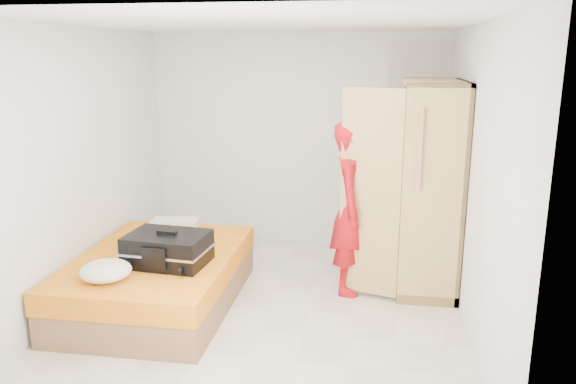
% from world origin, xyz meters
% --- Properties ---
extents(room, '(4.00, 4.02, 2.60)m').
position_xyz_m(room, '(0.00, 0.00, 1.30)').
color(room, beige).
rests_on(room, ground).
extents(bed, '(1.42, 2.02, 0.50)m').
position_xyz_m(bed, '(-1.05, -0.05, 0.25)').
color(bed, olive).
rests_on(bed, ground).
extents(wardrobe, '(1.15, 1.20, 2.10)m').
position_xyz_m(wardrobe, '(1.45, 0.86, 1.00)').
color(wardrobe, tan).
rests_on(wardrobe, ground).
extents(person, '(0.51, 0.69, 1.73)m').
position_xyz_m(person, '(0.76, 0.58, 0.87)').
color(person, red).
rests_on(person, ground).
extents(suitcase, '(0.77, 0.60, 0.31)m').
position_xyz_m(suitcase, '(-0.86, -0.25, 0.64)').
color(suitcase, black).
rests_on(suitcase, bed).
extents(round_cushion, '(0.43, 0.43, 0.16)m').
position_xyz_m(round_cushion, '(-1.24, -0.69, 0.58)').
color(round_cushion, white).
rests_on(round_cushion, bed).
extents(pillow, '(0.52, 0.30, 0.09)m').
position_xyz_m(pillow, '(-1.18, 0.80, 0.55)').
color(pillow, white).
rests_on(pillow, bed).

